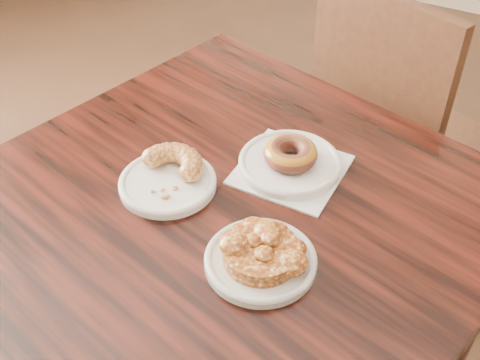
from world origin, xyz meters
The scene contains 9 objects.
cafe_table centered at (-0.23, -0.06, 0.38)m, with size 0.82×0.82×0.75m, color black.
chair_far centered at (-0.10, 0.66, 0.45)m, with size 0.41×0.41×0.90m, color black, non-canonical shape.
napkin centered at (-0.18, 0.07, 0.75)m, with size 0.17×0.17×0.00m, color white.
plate_donut centered at (-0.18, 0.07, 0.76)m, with size 0.18×0.18×0.01m, color white.
plate_cruller centered at (-0.34, -0.07, 0.76)m, with size 0.16×0.16×0.01m, color white.
plate_fritter centered at (-0.13, -0.14, 0.76)m, with size 0.17×0.17×0.01m, color silver.
glazed_donut centered at (-0.18, 0.07, 0.78)m, with size 0.09×0.09×0.03m, color #915715.
apple_fritter centered at (-0.13, -0.14, 0.78)m, with size 0.15×0.15×0.04m, color #481807, non-canonical shape.
cruller_fragment centered at (-0.34, -0.07, 0.78)m, with size 0.13×0.13×0.03m, color #5F2C13, non-canonical shape.
Camera 1 is at (0.12, -0.67, 1.43)m, focal length 45.00 mm.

